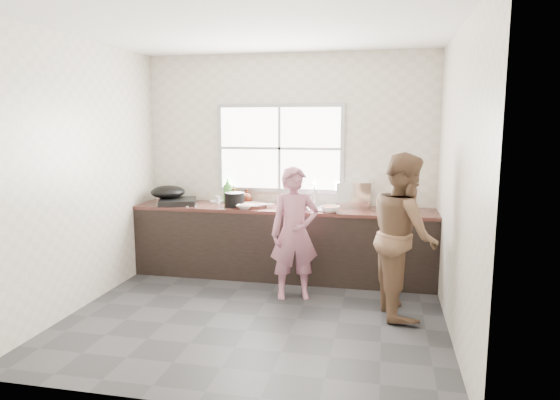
% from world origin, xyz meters
% --- Properties ---
extents(floor, '(3.60, 3.20, 0.01)m').
position_xyz_m(floor, '(0.00, 0.00, -0.01)').
color(floor, '#2C2C2F').
rests_on(floor, ground).
extents(ceiling, '(3.60, 3.20, 0.01)m').
position_xyz_m(ceiling, '(0.00, 0.00, 2.71)').
color(ceiling, silver).
rests_on(ceiling, wall_back).
extents(wall_back, '(3.60, 0.01, 2.70)m').
position_xyz_m(wall_back, '(0.00, 1.60, 1.35)').
color(wall_back, beige).
rests_on(wall_back, ground).
extents(wall_left, '(0.01, 3.20, 2.70)m').
position_xyz_m(wall_left, '(-1.80, 0.00, 1.35)').
color(wall_left, beige).
rests_on(wall_left, ground).
extents(wall_right, '(0.01, 3.20, 2.70)m').
position_xyz_m(wall_right, '(1.80, 0.00, 1.35)').
color(wall_right, silver).
rests_on(wall_right, ground).
extents(wall_front, '(3.60, 0.01, 2.70)m').
position_xyz_m(wall_front, '(0.00, -1.60, 1.35)').
color(wall_front, beige).
rests_on(wall_front, ground).
extents(cabinet, '(3.60, 0.62, 0.82)m').
position_xyz_m(cabinet, '(0.00, 1.29, 0.41)').
color(cabinet, black).
rests_on(cabinet, floor).
extents(countertop, '(3.60, 0.64, 0.04)m').
position_xyz_m(countertop, '(0.00, 1.29, 0.84)').
color(countertop, '#3B1D18').
rests_on(countertop, cabinet).
extents(sink, '(0.55, 0.45, 0.02)m').
position_xyz_m(sink, '(0.35, 1.29, 0.86)').
color(sink, silver).
rests_on(sink, countertop).
extents(faucet, '(0.02, 0.02, 0.30)m').
position_xyz_m(faucet, '(0.35, 1.49, 1.01)').
color(faucet, silver).
rests_on(faucet, countertop).
extents(window_frame, '(1.60, 0.05, 1.10)m').
position_xyz_m(window_frame, '(-0.10, 1.59, 1.55)').
color(window_frame, '#9EA0A5').
rests_on(window_frame, wall_back).
extents(window_glazing, '(1.50, 0.01, 1.00)m').
position_xyz_m(window_glazing, '(-0.10, 1.57, 1.55)').
color(window_glazing, white).
rests_on(window_glazing, window_frame).
extents(woman, '(0.56, 0.45, 1.32)m').
position_xyz_m(woman, '(0.27, 0.59, 0.66)').
color(woman, '#AF697F').
rests_on(woman, floor).
extents(person_side, '(0.76, 0.89, 1.59)m').
position_xyz_m(person_side, '(1.39, 0.36, 0.80)').
color(person_side, brown).
rests_on(person_side, floor).
extents(cutting_board, '(0.43, 0.43, 0.04)m').
position_xyz_m(cutting_board, '(-0.38, 1.22, 0.88)').
color(cutting_board, black).
rests_on(cutting_board, countertop).
extents(cleaver, '(0.22, 0.16, 0.01)m').
position_xyz_m(cleaver, '(-0.20, 1.22, 0.90)').
color(cleaver, silver).
rests_on(cleaver, cutting_board).
extents(bowl_mince, '(0.25, 0.25, 0.05)m').
position_xyz_m(bowl_mince, '(-0.41, 1.09, 0.89)').
color(bowl_mince, silver).
rests_on(bowl_mince, countertop).
extents(bowl_crabs, '(0.24, 0.24, 0.06)m').
position_xyz_m(bowl_crabs, '(0.59, 1.08, 0.89)').
color(bowl_crabs, silver).
rests_on(bowl_crabs, countertop).
extents(bowl_held, '(0.26, 0.26, 0.06)m').
position_xyz_m(bowl_held, '(0.27, 1.08, 0.89)').
color(bowl_held, silver).
rests_on(bowl_held, countertop).
extents(black_pot, '(0.25, 0.25, 0.17)m').
position_xyz_m(black_pot, '(-0.58, 1.21, 0.95)').
color(black_pot, black).
rests_on(black_pot, countertop).
extents(plate_food, '(0.24, 0.24, 0.02)m').
position_xyz_m(plate_food, '(-0.90, 1.52, 0.87)').
color(plate_food, white).
rests_on(plate_food, countertop).
extents(bottle_green, '(0.15, 0.15, 0.32)m').
position_xyz_m(bottle_green, '(-0.76, 1.50, 1.02)').
color(bottle_green, green).
rests_on(bottle_green, countertop).
extents(bottle_brown_tall, '(0.12, 0.12, 0.20)m').
position_xyz_m(bottle_brown_tall, '(-0.68, 1.50, 0.96)').
color(bottle_brown_tall, '#412310').
rests_on(bottle_brown_tall, countertop).
extents(bottle_brown_short, '(0.16, 0.16, 0.16)m').
position_xyz_m(bottle_brown_short, '(-0.51, 1.52, 0.94)').
color(bottle_brown_short, '#4D2113').
rests_on(bottle_brown_short, countertop).
extents(glass_jar, '(0.07, 0.07, 0.09)m').
position_xyz_m(glass_jar, '(-0.85, 1.38, 0.91)').
color(glass_jar, silver).
rests_on(glass_jar, countertop).
extents(burner, '(0.56, 0.56, 0.07)m').
position_xyz_m(burner, '(-1.33, 1.24, 0.89)').
color(burner, black).
rests_on(burner, countertop).
extents(wok, '(0.52, 0.52, 0.16)m').
position_xyz_m(wok, '(-1.48, 1.30, 1.00)').
color(wok, black).
rests_on(wok, burner).
extents(dish_rack, '(0.45, 0.35, 0.30)m').
position_xyz_m(dish_rack, '(0.81, 1.52, 1.01)').
color(dish_rack, white).
rests_on(dish_rack, countertop).
extents(pot_lid_left, '(0.30, 0.30, 0.01)m').
position_xyz_m(pot_lid_left, '(-1.34, 1.44, 0.87)').
color(pot_lid_left, silver).
rests_on(pot_lid_left, countertop).
extents(pot_lid_right, '(0.29, 0.29, 0.01)m').
position_xyz_m(pot_lid_right, '(-1.17, 1.19, 0.87)').
color(pot_lid_right, '#B8BABF').
rests_on(pot_lid_right, countertop).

